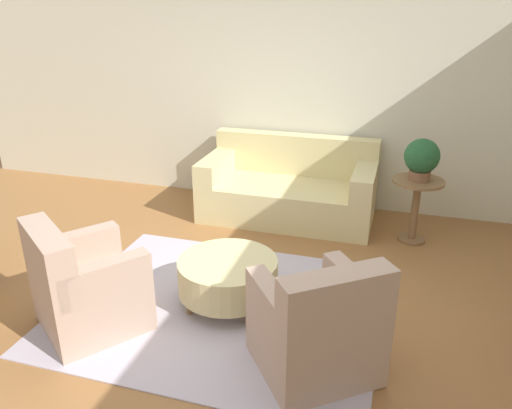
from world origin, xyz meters
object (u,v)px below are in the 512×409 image
object	(u,v)px
armchair_left	(84,288)
side_table	(416,200)
ottoman_table	(228,275)
potted_plant_on_side_table	(422,158)
couch	(289,190)
armchair_right	(318,329)

from	to	relation	value
armchair_left	side_table	xyz separation A→B (m)	(2.47, 2.36, 0.12)
ottoman_table	potted_plant_on_side_table	bearing A→B (deg)	48.93
couch	ottoman_table	size ratio (longest dim) A/B	2.37
side_table	potted_plant_on_side_table	distance (m)	0.46
couch	armchair_left	world-z (taller)	couch
couch	armchair_left	bearing A→B (deg)	-111.21
armchair_right	potted_plant_on_side_table	world-z (taller)	potted_plant_on_side_table
armchair_left	armchair_right	distance (m)	1.84
couch	ottoman_table	distance (m)	2.01
armchair_right	side_table	world-z (taller)	armchair_right
armchair_left	armchair_right	xyz separation A→B (m)	(1.84, 0.00, 0.00)
armchair_left	ottoman_table	world-z (taller)	armchair_left
side_table	ottoman_table	bearing A→B (deg)	-131.07
side_table	potted_plant_on_side_table	size ratio (longest dim) A/B	1.60
armchair_left	ottoman_table	size ratio (longest dim) A/B	1.24
ottoman_table	potted_plant_on_side_table	world-z (taller)	potted_plant_on_side_table
couch	armchair_left	size ratio (longest dim) A/B	1.92
armchair_left	ottoman_table	xyz separation A→B (m)	(0.96, 0.63, -0.08)
couch	potted_plant_on_side_table	distance (m)	1.59
armchair_right	side_table	bearing A→B (deg)	75.14
armchair_right	ottoman_table	size ratio (longest dim) A/B	1.24
couch	armchair_right	distance (m)	2.76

